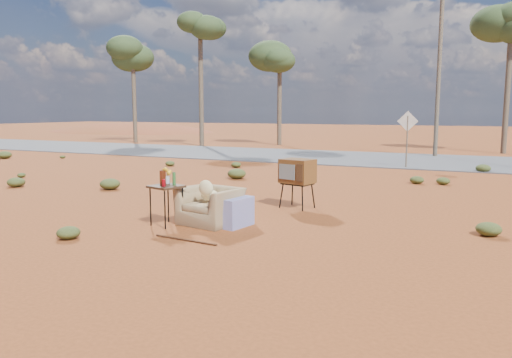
% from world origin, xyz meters
% --- Properties ---
extents(ground, '(140.00, 140.00, 0.00)m').
position_xyz_m(ground, '(0.00, 0.00, 0.00)').
color(ground, brown).
rests_on(ground, ground).
extents(highway, '(140.00, 7.00, 0.04)m').
position_xyz_m(highway, '(0.00, 15.00, 0.02)').
color(highway, '#565659').
rests_on(highway, ground).
extents(dirt_mound, '(26.00, 18.00, 2.00)m').
position_xyz_m(dirt_mound, '(-30.00, 34.00, 0.00)').
color(dirt_mound, brown).
rests_on(dirt_mound, ground).
extents(armchair, '(1.40, 0.88, 0.96)m').
position_xyz_m(armchair, '(-0.35, 0.50, 0.45)').
color(armchair, '#937750').
rests_on(armchair, ground).
extents(tv_unit, '(0.80, 0.70, 1.12)m').
position_xyz_m(tv_unit, '(0.53, 2.72, 0.83)').
color(tv_unit, black).
rests_on(tv_unit, ground).
extents(side_table, '(0.67, 0.67, 1.09)m').
position_xyz_m(side_table, '(-1.16, 0.06, 0.81)').
color(side_table, '#372414').
rests_on(side_table, ground).
extents(rusty_bar, '(1.30, 0.15, 0.03)m').
position_xyz_m(rusty_bar, '(-0.16, -0.81, 0.02)').
color(rusty_bar, '#472313').
rests_on(rusty_bar, ground).
extents(road_sign, '(0.78, 0.06, 2.19)m').
position_xyz_m(road_sign, '(1.50, 12.00, 1.50)').
color(road_sign, brown).
rests_on(road_sign, ground).
extents(eucalyptus_far_left, '(3.20, 3.20, 7.10)m').
position_xyz_m(eucalyptus_far_left, '(-18.00, 20.00, 5.94)').
color(eucalyptus_far_left, brown).
rests_on(eucalyptus_far_left, ground).
extents(eucalyptus_left, '(3.20, 3.20, 8.10)m').
position_xyz_m(eucalyptus_left, '(-12.00, 19.00, 6.92)').
color(eucalyptus_left, brown).
rests_on(eucalyptus_left, ground).
extents(eucalyptus_near_left, '(3.20, 3.20, 6.60)m').
position_xyz_m(eucalyptus_near_left, '(-8.00, 22.00, 5.45)').
color(eucalyptus_near_left, brown).
rests_on(eucalyptus_near_left, ground).
extents(eucalyptus_center, '(3.20, 3.20, 7.60)m').
position_xyz_m(eucalyptus_center, '(5.00, 21.00, 6.43)').
color(eucalyptus_center, brown).
rests_on(eucalyptus_center, ground).
extents(utility_pole_center, '(1.40, 0.20, 8.00)m').
position_xyz_m(utility_pole_center, '(2.00, 17.50, 4.15)').
color(utility_pole_center, brown).
rests_on(utility_pole_center, ground).
extents(scrub_patch, '(17.49, 8.07, 0.33)m').
position_xyz_m(scrub_patch, '(-0.82, 4.41, 0.14)').
color(scrub_patch, '#4F5525').
rests_on(scrub_patch, ground).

